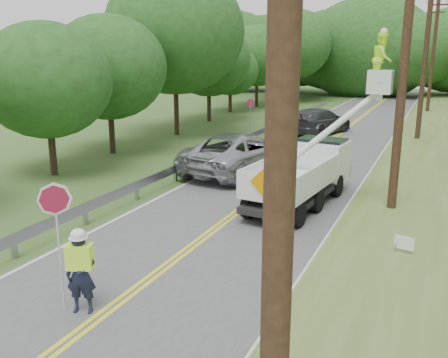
% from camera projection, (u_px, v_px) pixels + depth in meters
% --- Properties ---
extents(ground, '(140.00, 140.00, 0.00)m').
position_uv_depth(ground, '(116.00, 305.00, 11.15)').
color(ground, '#365622').
rests_on(ground, ground).
extents(road, '(7.20, 96.00, 0.03)m').
position_uv_depth(road, '(292.00, 170.00, 23.52)').
color(road, '#4D4C4F').
rests_on(road, ground).
extents(guardrail, '(0.18, 48.00, 0.77)m').
position_uv_depth(guardrail, '(223.00, 149.00, 25.76)').
color(guardrail, gray).
rests_on(guardrail, ground).
extents(utility_poles, '(1.60, 43.30, 10.00)m').
position_uv_depth(utility_poles, '(419.00, 56.00, 22.88)').
color(utility_poles, black).
rests_on(utility_poles, ground).
extents(treeline_left, '(9.33, 54.31, 10.64)m').
position_uv_depth(treeline_left, '(232.00, 49.00, 40.54)').
color(treeline_left, '#332319').
rests_on(treeline_left, ground).
extents(treeline_horizon, '(58.47, 15.00, 12.62)m').
position_uv_depth(treeline_horizon, '(407.00, 50.00, 58.66)').
color(treeline_horizon, '#254418').
rests_on(treeline_horizon, ground).
extents(flagger, '(1.09, 0.69, 2.91)m').
position_uv_depth(flagger, '(80.00, 268.00, 10.58)').
color(flagger, '#191E33').
rests_on(flagger, road).
extents(bucket_truck, '(4.28, 6.28, 6.11)m').
position_uv_depth(bucket_truck, '(314.00, 164.00, 18.51)').
color(bucket_truck, black).
rests_on(bucket_truck, road).
extents(suv_silver, '(4.09, 7.09, 1.86)m').
position_uv_depth(suv_silver, '(240.00, 153.00, 22.87)').
color(suv_silver, '#A6A7AC').
rests_on(suv_silver, road).
extents(suv_darkgrey, '(3.96, 6.41, 1.73)m').
position_uv_depth(suv_darkgrey, '(318.00, 121.00, 33.37)').
color(suv_darkgrey, '#373A3D').
rests_on(suv_darkgrey, road).
extents(stop_sign_permanent, '(0.45, 0.35, 2.58)m').
position_uv_depth(stop_sign_permanent, '(250.00, 112.00, 31.24)').
color(stop_sign_permanent, gray).
rests_on(stop_sign_permanent, ground).
extents(yard_sign, '(0.52, 0.15, 0.76)m').
position_uv_depth(yard_sign, '(404.00, 244.00, 13.20)').
color(yard_sign, white).
rests_on(yard_sign, ground).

